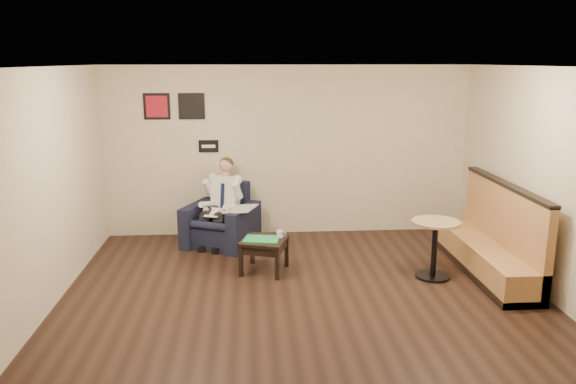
{
  "coord_description": "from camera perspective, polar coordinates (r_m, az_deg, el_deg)",
  "views": [
    {
      "loc": [
        -0.65,
        -6.17,
        2.87
      ],
      "look_at": [
        -0.12,
        1.2,
        1.13
      ],
      "focal_mm": 35.0,
      "sensor_mm": 36.0,
      "label": 1
    }
  ],
  "objects": [
    {
      "name": "art_print_right",
      "position": [
        9.23,
        -9.77,
        8.59
      ],
      "size": [
        0.42,
        0.03,
        0.42
      ],
      "primitive_type": "cube",
      "color": "black",
      "rests_on": "wall_back"
    },
    {
      "name": "wall_front",
      "position": [
        3.56,
        6.96,
        -11.31
      ],
      "size": [
        6.0,
        0.02,
        2.8
      ],
      "primitive_type": "cube",
      "color": "beige",
      "rests_on": "ground"
    },
    {
      "name": "wall_right",
      "position": [
        7.32,
        25.94,
        0.3
      ],
      "size": [
        0.02,
        6.0,
        2.8
      ],
      "primitive_type": "cube",
      "color": "beige",
      "rests_on": "ground"
    },
    {
      "name": "smartphone",
      "position": [
        7.89,
        -1.73,
        -4.43
      ],
      "size": [
        0.16,
        0.13,
        0.01
      ],
      "primitive_type": "cube",
      "rotation": [
        0.0,
        0.0,
        -0.49
      ],
      "color": "black",
      "rests_on": "side_table"
    },
    {
      "name": "art_print_left",
      "position": [
        9.3,
        -13.18,
        8.47
      ],
      "size": [
        0.42,
        0.03,
        0.42
      ],
      "primitive_type": "cube",
      "color": "#B6162C",
      "rests_on": "wall_back"
    },
    {
      "name": "wall_left",
      "position": [
        6.77,
        -24.29,
        -0.5
      ],
      "size": [
        0.02,
        6.0,
        2.8
      ],
      "primitive_type": "cube",
      "color": "beige",
      "rests_on": "ground"
    },
    {
      "name": "armchair",
      "position": [
        8.93,
        -6.87,
        -2.38
      ],
      "size": [
        1.3,
        1.3,
        0.96
      ],
      "primitive_type": "cube",
      "rotation": [
        0.0,
        0.0,
        -0.41
      ],
      "color": "black",
      "rests_on": "ground"
    },
    {
      "name": "banquette",
      "position": [
        8.14,
        19.61,
        -3.61
      ],
      "size": [
        0.58,
        2.42,
        1.24
      ],
      "primitive_type": "cube",
      "color": "#AC7642",
      "rests_on": "ground"
    },
    {
      "name": "seated_man",
      "position": [
        8.78,
        -7.25,
        -1.47
      ],
      "size": [
        0.94,
        1.11,
        1.31
      ],
      "primitive_type": null,
      "rotation": [
        0.0,
        0.0,
        -0.41
      ],
      "color": "white",
      "rests_on": "armchair"
    },
    {
      "name": "lap_papers",
      "position": [
        8.71,
        -7.54,
        -2.07
      ],
      "size": [
        0.31,
        0.37,
        0.01
      ],
      "primitive_type": "cube",
      "rotation": [
        0.0,
        0.0,
        -0.34
      ],
      "color": "white",
      "rests_on": "seated_man"
    },
    {
      "name": "green_folder",
      "position": [
        7.74,
        -2.71,
        -4.79
      ],
      "size": [
        0.52,
        0.41,
        0.01
      ],
      "primitive_type": "cube",
      "rotation": [
        0.0,
        0.0,
        -0.18
      ],
      "color": "#23B15E",
      "rests_on": "side_table"
    },
    {
      "name": "wall_back",
      "position": [
        9.31,
        -0.02,
        4.17
      ],
      "size": [
        6.0,
        0.02,
        2.8
      ],
      "primitive_type": "cube",
      "color": "beige",
      "rests_on": "ground"
    },
    {
      "name": "ceiling",
      "position": [
        6.21,
        1.98,
        12.59
      ],
      "size": [
        6.0,
        6.0,
        0.02
      ],
      "primitive_type": "cube",
      "color": "white",
      "rests_on": "wall_back"
    },
    {
      "name": "ground",
      "position": [
        6.84,
        1.79,
        -11.58
      ],
      "size": [
        6.0,
        6.0,
        0.0
      ],
      "primitive_type": "plane",
      "color": "black",
      "rests_on": "ground"
    },
    {
      "name": "coffee_mug",
      "position": [
        7.8,
        -0.85,
        -4.29
      ],
      "size": [
        0.11,
        0.11,
        0.1
      ],
      "primitive_type": "cylinder",
      "rotation": [
        0.0,
        0.0,
        -0.32
      ],
      "color": "white",
      "rests_on": "side_table"
    },
    {
      "name": "seating_sign",
      "position": [
        9.28,
        -8.07,
        4.63
      ],
      "size": [
        0.32,
        0.02,
        0.2
      ],
      "primitive_type": "cube",
      "color": "black",
      "rests_on": "wall_back"
    },
    {
      "name": "side_table",
      "position": [
        7.83,
        -2.42,
        -6.44
      ],
      "size": [
        0.73,
        0.73,
        0.47
      ],
      "primitive_type": "cube",
      "rotation": [
        0.0,
        0.0,
        -0.32
      ],
      "color": "black",
      "rests_on": "ground"
    },
    {
      "name": "newspaper",
      "position": [
        8.63,
        -4.81,
        -1.7
      ],
      "size": [
        0.57,
        0.63,
        0.01
      ],
      "primitive_type": "cube",
      "rotation": [
        0.0,
        0.0,
        -0.35
      ],
      "color": "silver",
      "rests_on": "armchair"
    },
    {
      "name": "cafe_table",
      "position": [
        7.82,
        14.63,
        -5.65
      ],
      "size": [
        0.79,
        0.79,
        0.79
      ],
      "primitive_type": "cylinder",
      "rotation": [
        0.0,
        0.0,
        -0.29
      ],
      "color": "#A5845A",
      "rests_on": "ground"
    }
  ]
}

